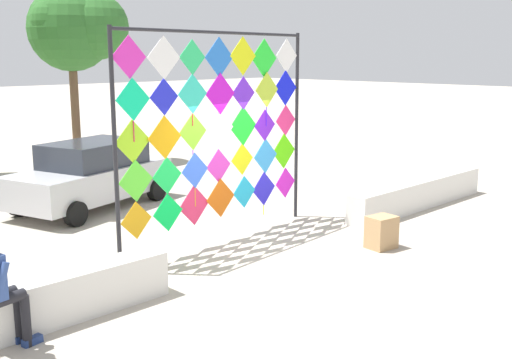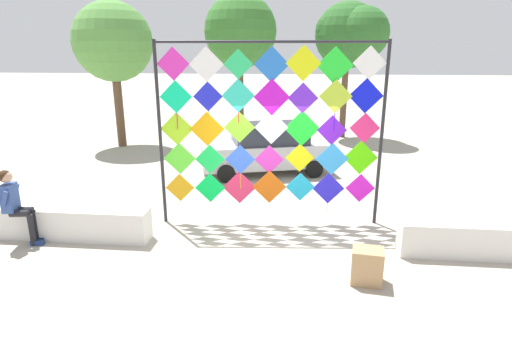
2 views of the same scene
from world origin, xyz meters
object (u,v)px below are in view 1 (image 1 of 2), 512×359
Objects in this scene: tree_broadleaf at (75,28)px; cardboard_box_small at (381,232)px; kite_display_rack at (220,122)px; parked_car at (91,174)px.

cardboard_box_small is at bearing -93.88° from tree_broadleaf.
kite_display_rack is 3.46m from cardboard_box_small.
tree_broadleaf is at bearing 75.31° from kite_display_rack.
tree_broadleaf is (0.81, 11.93, 3.87)m from cardboard_box_small.
kite_display_rack is 10.11m from tree_broadleaf.
parked_car is at bearing 95.68° from kite_display_rack.
parked_car is 7.12× the size of cardboard_box_small.
cardboard_box_small is at bearing -71.44° from parked_car.
tree_broadleaf reaches higher than parked_car.
parked_car is 6.60m from cardboard_box_small.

